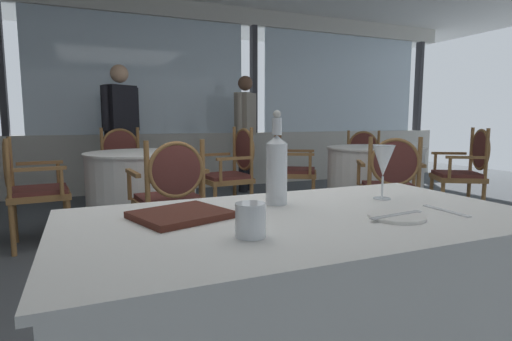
% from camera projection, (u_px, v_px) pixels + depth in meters
% --- Properties ---
extents(ground_plane, '(14.40, 14.40, 0.00)m').
position_uv_depth(ground_plane, '(242.00, 297.00, 2.43)').
color(ground_plane, '#4C5156').
extents(window_wall_far, '(11.08, 0.14, 2.79)m').
position_uv_depth(window_wall_far, '(144.00, 116.00, 5.90)').
color(window_wall_far, beige).
rests_on(window_wall_far, ground_plane).
extents(foreground_table, '(1.47, 0.80, 0.76)m').
position_uv_depth(foreground_table, '(302.00, 329.00, 1.31)').
color(foreground_table, white).
rests_on(foreground_table, ground_plane).
extents(side_plate, '(0.17, 0.17, 0.01)m').
position_uv_depth(side_plate, '(396.00, 217.00, 1.23)').
color(side_plate, white).
rests_on(side_plate, foreground_table).
extents(butter_knife, '(0.21, 0.04, 0.00)m').
position_uv_depth(butter_knife, '(396.00, 215.00, 1.23)').
color(butter_knife, silver).
rests_on(butter_knife, foreground_table).
extents(dinner_fork, '(0.02, 0.18, 0.00)m').
position_uv_depth(dinner_fork, '(446.00, 211.00, 1.32)').
color(dinner_fork, silver).
rests_on(dinner_fork, foreground_table).
extents(water_bottle, '(0.08, 0.08, 0.33)m').
position_uv_depth(water_bottle, '(277.00, 167.00, 1.42)').
color(water_bottle, white).
rests_on(water_bottle, foreground_table).
extents(wine_glass, '(0.08, 0.08, 0.20)m').
position_uv_depth(wine_glass, '(383.00, 162.00, 1.51)').
color(wine_glass, white).
rests_on(wine_glass, foreground_table).
extents(water_tumbler, '(0.08, 0.08, 0.09)m').
position_uv_depth(water_tumbler, '(251.00, 220.00, 1.03)').
color(water_tumbler, white).
rests_on(water_tumbler, foreground_table).
extents(menu_book, '(0.32, 0.30, 0.02)m').
position_uv_depth(menu_book, '(181.00, 215.00, 1.23)').
color(menu_book, '#512319').
rests_on(menu_book, foreground_table).
extents(background_table_1, '(1.05, 1.05, 0.76)m').
position_uv_depth(background_table_1, '(374.00, 181.00, 4.47)').
color(background_table_1, white).
rests_on(background_table_1, ground_plane).
extents(dining_chair_1_0, '(0.65, 0.63, 0.91)m').
position_uv_depth(dining_chair_1_0, '(364.00, 158.00, 5.38)').
color(dining_chair_1_0, olive).
rests_on(dining_chair_1_0, ground_plane).
extents(dining_chair_1_1, '(0.63, 0.65, 1.00)m').
position_uv_depth(dining_chair_1_1, '(288.00, 162.00, 4.57)').
color(dining_chair_1_1, olive).
rests_on(dining_chair_1_1, ground_plane).
extents(dining_chair_1_2, '(0.65, 0.63, 0.92)m').
position_uv_depth(dining_chair_1_2, '(391.00, 180.00, 3.52)').
color(dining_chair_1_2, olive).
rests_on(dining_chair_1_2, ground_plane).
extents(dining_chair_1_3, '(0.63, 0.65, 0.97)m').
position_uv_depth(dining_chair_1_3, '(467.00, 166.00, 4.31)').
color(dining_chair_1_3, olive).
rests_on(dining_chair_1_3, ground_plane).
extents(background_table_2, '(1.02, 1.02, 0.76)m').
position_uv_depth(background_table_2, '(143.00, 192.00, 3.78)').
color(background_table_2, white).
rests_on(background_table_2, ground_plane).
extents(dining_chair_2_0, '(0.51, 0.57, 0.92)m').
position_uv_depth(dining_chair_2_0, '(27.00, 183.00, 3.32)').
color(dining_chair_2_0, olive).
rests_on(dining_chair_2_0, ground_plane).
extents(dining_chair_2_1, '(0.57, 0.51, 0.92)m').
position_uv_depth(dining_chair_2_1, '(171.00, 191.00, 2.95)').
color(dining_chair_2_1, olive).
rests_on(dining_chair_2_1, ground_plane).
extents(dining_chair_2_2, '(0.51, 0.57, 0.98)m').
position_uv_depth(dining_chair_2_2, '(233.00, 167.00, 4.20)').
color(dining_chair_2_2, olive).
rests_on(dining_chair_2_2, ground_plane).
extents(dining_chair_2_3, '(0.57, 0.51, 0.97)m').
position_uv_depth(dining_chair_2_3, '(123.00, 163.00, 4.57)').
color(dining_chair_2_3, olive).
rests_on(dining_chair_2_3, ground_plane).
extents(diner_person_0, '(0.40, 0.40, 1.69)m').
position_uv_depth(diner_person_0, '(245.00, 126.00, 5.92)').
color(diner_person_0, black).
rests_on(diner_person_0, ground_plane).
extents(diner_person_1, '(0.47, 0.36, 1.72)m').
position_uv_depth(diner_person_1, '(121.00, 125.00, 4.99)').
color(diner_person_1, '#424C42').
rests_on(diner_person_1, ground_plane).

